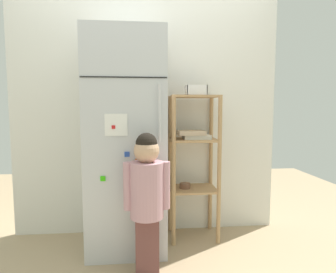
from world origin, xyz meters
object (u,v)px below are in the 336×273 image
child_standing (147,189)px  pantry_shelf_unit (193,152)px  refrigerator (127,143)px  fruit_bin (197,91)px

child_standing → pantry_shelf_unit: bearing=51.9°
refrigerator → pantry_shelf_unit: 0.61m
pantry_shelf_unit → refrigerator: bearing=-168.1°
refrigerator → fruit_bin: refrigerator is taller
child_standing → fruit_bin: bearing=50.6°
child_standing → fruit_bin: (0.47, 0.58, 0.73)m
refrigerator → child_standing: (0.16, -0.43, -0.29)m
refrigerator → pantry_shelf_unit: (0.59, 0.12, -0.10)m
pantry_shelf_unit → fruit_bin: (0.04, 0.02, 0.54)m
child_standing → pantry_shelf_unit: pantry_shelf_unit is taller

